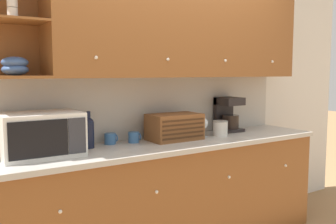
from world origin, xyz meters
TOP-DOWN VIEW (x-y plane):
  - wall_back at (0.00, 0.03)m, footprint 5.30×0.06m
  - counter_unit at (0.00, -0.30)m, footprint 2.92×0.64m
  - backsplash_panel at (0.00, -0.01)m, footprint 2.90×0.01m
  - upper_cabinets at (0.17, -0.18)m, footprint 2.90×0.38m
  - microwave at (-1.10, -0.24)m, footprint 0.55×0.41m
  - wine_bottle at (-0.71, -0.17)m, footprint 0.08×0.08m
  - mug_blue_second at (-0.50, -0.11)m, footprint 0.11×0.10m
  - mug at (-0.31, -0.16)m, footprint 0.10×0.09m
  - bread_box at (0.05, -0.24)m, footprint 0.46×0.28m
  - wine_glass at (0.37, -0.26)m, footprint 0.08×0.08m
  - storage_canister at (0.53, -0.30)m, footprint 0.15×0.15m
  - coffee_maker at (0.78, -0.12)m, footprint 0.23×0.23m

SIDE VIEW (x-z plane):
  - counter_unit at x=0.00m, z-range 0.00..0.96m
  - mug_blue_second at x=-0.50m, z-range 0.96..1.05m
  - mug at x=-0.31m, z-range 0.96..1.05m
  - storage_canister at x=0.53m, z-range 0.96..1.10m
  - bread_box at x=0.05m, z-range 0.96..1.19m
  - wine_glass at x=0.37m, z-range 0.99..1.17m
  - wine_bottle at x=-0.71m, z-range 0.95..1.24m
  - microwave at x=-1.10m, z-range 0.96..1.27m
  - coffee_maker at x=0.78m, z-range 0.96..1.30m
  - backsplash_panel at x=0.00m, z-range 0.96..1.51m
  - wall_back at x=0.00m, z-range 0.00..2.60m
  - upper_cabinets at x=0.17m, z-range 1.51..2.33m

